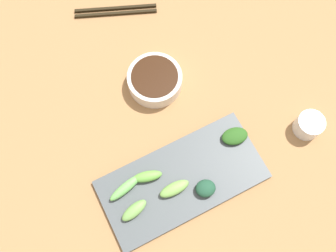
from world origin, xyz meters
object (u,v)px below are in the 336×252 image
(sauce_bowl, at_px, (155,80))
(chopsticks, at_px, (116,11))
(tea_cup, at_px, (309,125))
(serving_plate, at_px, (182,179))

(sauce_bowl, height_order, chopsticks, sauce_bowl)
(sauce_bowl, xyz_separation_m, chopsticks, (-0.25, 0.00, -0.02))
(chopsticks, xyz_separation_m, tea_cup, (0.53, 0.28, 0.02))
(serving_plate, bearing_deg, chopsticks, 173.62)
(sauce_bowl, bearing_deg, chopsticks, 179.68)
(sauce_bowl, relative_size, tea_cup, 2.12)
(tea_cup, bearing_deg, chopsticks, -152.29)
(chopsticks, relative_size, tea_cup, 3.37)
(serving_plate, height_order, chopsticks, serving_plate)
(sauce_bowl, distance_m, chopsticks, 0.25)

